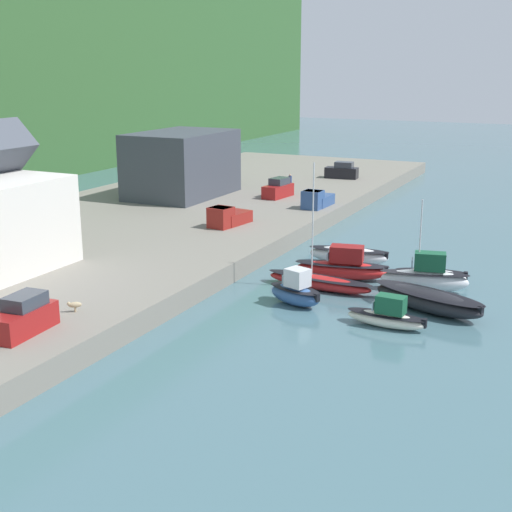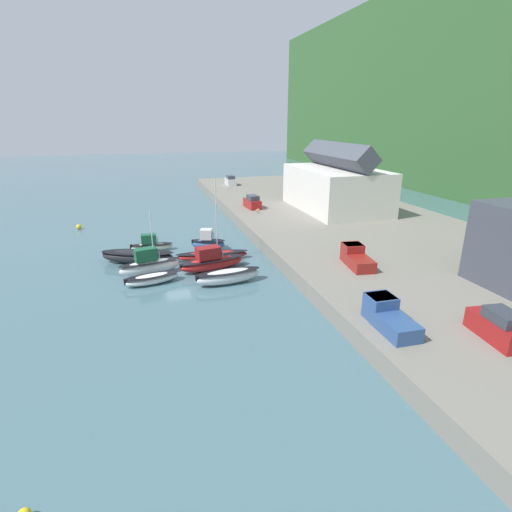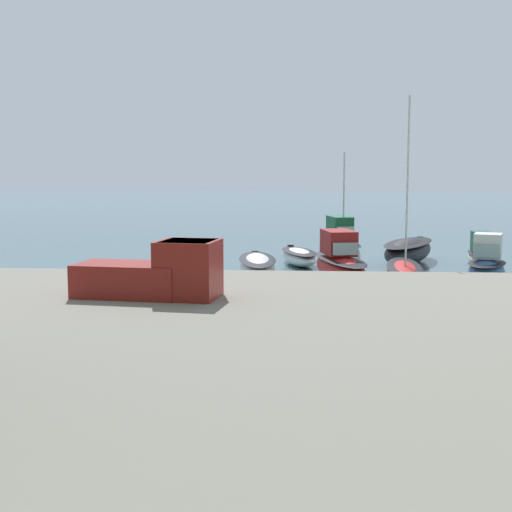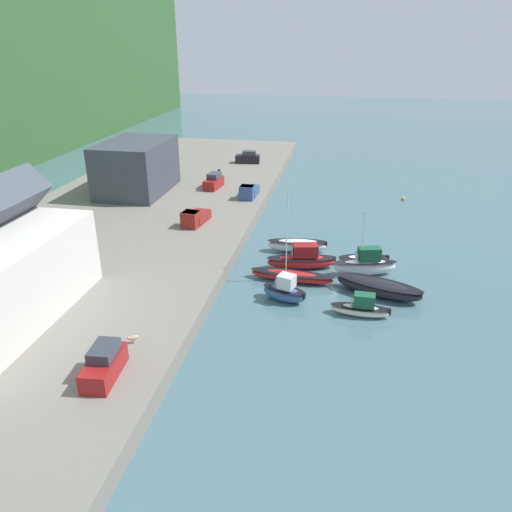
% 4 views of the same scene
% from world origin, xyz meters
% --- Properties ---
extents(ground_plane, '(320.00, 320.00, 0.00)m').
position_xyz_m(ground_plane, '(0.00, 0.00, 0.00)').
color(ground_plane, '#476B75').
extents(quay_promenade, '(117.37, 30.77, 1.55)m').
position_xyz_m(quay_promenade, '(0.00, 26.12, 0.77)').
color(quay_promenade, gray).
rests_on(quay_promenade, ground_plane).
extents(yacht_club_building, '(12.73, 8.42, 7.18)m').
position_xyz_m(yacht_club_building, '(18.33, 29.17, 5.14)').
color(yacht_club_building, '#3D424C').
rests_on(yacht_club_building, quay_promenade).
extents(moored_boat_0, '(3.00, 4.50, 2.60)m').
position_xyz_m(moored_boat_0, '(-7.18, 4.57, 0.95)').
color(moored_boat_0, '#33568E').
rests_on(moored_boat_0, ground_plane).
extents(moored_boat_1, '(2.44, 8.46, 9.30)m').
position_xyz_m(moored_boat_1, '(-3.17, 4.37, 0.57)').
color(moored_boat_1, red).
rests_on(moored_boat_1, ground_plane).
extents(moored_boat_2, '(3.38, 7.51, 2.63)m').
position_xyz_m(moored_boat_2, '(0.04, 3.68, 0.96)').
color(moored_boat_2, red).
rests_on(moored_boat_2, ground_plane).
extents(moored_boat_3, '(2.51, 6.85, 1.47)m').
position_xyz_m(moored_boat_3, '(4.23, 4.60, 0.78)').
color(moored_boat_3, silver).
rests_on(moored_boat_3, ground_plane).
extents(moored_boat_4, '(1.70, 5.24, 2.09)m').
position_xyz_m(moored_boat_4, '(-8.64, -2.30, 0.74)').
color(moored_boat_4, white).
rests_on(moored_boat_4, ground_plane).
extents(moored_boat_5, '(5.07, 8.57, 1.50)m').
position_xyz_m(moored_boat_5, '(-4.55, -3.91, 0.79)').
color(moored_boat_5, black).
rests_on(moored_boat_5, ground_plane).
extents(moored_boat_6, '(2.98, 6.59, 6.78)m').
position_xyz_m(moored_boat_6, '(-0.34, -2.74, 1.10)').
color(moored_boat_6, silver).
rests_on(moored_boat_6, ground_plane).
extents(moored_boat_7, '(2.95, 5.70, 0.99)m').
position_xyz_m(moored_boat_7, '(2.17, -2.65, 0.53)').
color(moored_boat_7, white).
rests_on(moored_boat_7, ground_plane).
extents(parked_car_0, '(4.38, 2.27, 2.16)m').
position_xyz_m(parked_car_0, '(22.12, 18.98, 2.47)').
color(parked_car_0, maroon).
rests_on(parked_car_0, quay_promenade).
extents(parked_car_1, '(4.33, 2.12, 2.16)m').
position_xyz_m(parked_car_1, '(-22.32, 14.57, 2.47)').
color(parked_car_1, maroon).
rests_on(parked_car_1, quay_promenade).
extents(parked_car_2, '(2.19, 4.35, 2.16)m').
position_xyz_m(parked_car_2, '(38.37, 17.10, 2.47)').
color(parked_car_2, black).
rests_on(parked_car_2, quay_promenade).
extents(pickup_truck_0, '(4.78, 2.09, 1.90)m').
position_xyz_m(pickup_truck_0, '(18.48, 13.00, 2.37)').
color(pickup_truck_0, '#2D4C84').
rests_on(pickup_truck_0, quay_promenade).
extents(pickup_truck_1, '(4.94, 2.55, 1.90)m').
position_xyz_m(pickup_truck_1, '(6.64, 17.22, 2.37)').
color(pickup_truck_1, maroon).
rests_on(pickup_truck_1, quay_promenade).
extents(person_on_quay, '(0.40, 0.40, 2.14)m').
position_xyz_m(person_on_quay, '(25.61, 19.04, 2.65)').
color(person_on_quay, '#232838').
rests_on(person_on_quay, quay_promenade).
extents(dog_on_quay, '(0.74, 0.81, 0.68)m').
position_xyz_m(dog_on_quay, '(-18.40, 14.28, 2.01)').
color(dog_on_quay, tan).
rests_on(dog_on_quay, quay_promenade).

